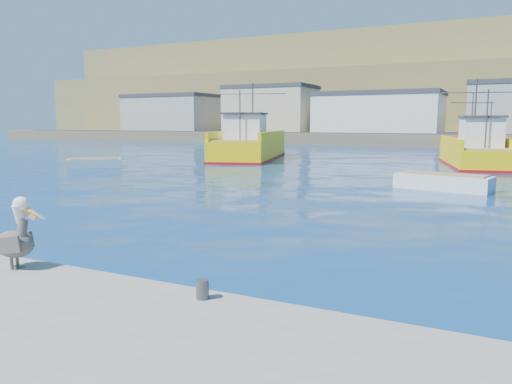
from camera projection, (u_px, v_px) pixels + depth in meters
ground at (173, 255)px, 12.10m from camera, size 260.00×260.00×0.00m
dock_bollards at (86, 269)px, 8.73m from camera, size 36.20×0.20×0.30m
far_shore at (469, 95)px, 107.86m from camera, size 200.00×81.00×24.00m
trawler_yellow_a at (249, 146)px, 43.71m from camera, size 7.85×14.11×6.78m
trawler_yellow_b at (476, 152)px, 36.21m from camera, size 6.00×11.34×6.45m
boat_orange at (476, 145)px, 47.99m from camera, size 6.97×8.67×6.08m
skiff_left at (95, 164)px, 35.61m from camera, size 3.58×3.47×0.80m
skiff_mid at (443, 183)px, 23.79m from camera, size 4.58×2.41×0.95m
pelican at (16, 238)px, 9.19m from camera, size 1.09×0.65×1.36m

